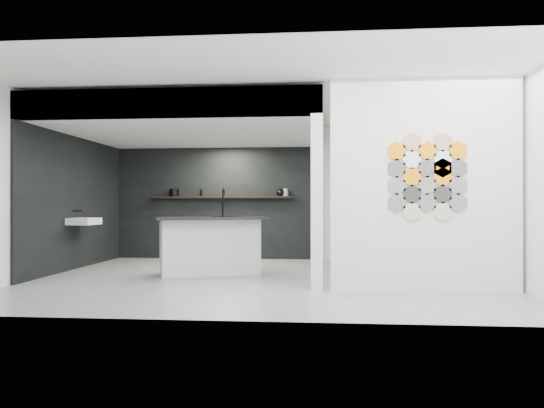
{
  "coord_description": "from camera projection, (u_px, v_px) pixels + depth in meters",
  "views": [
    {
      "loc": [
        0.85,
        -8.11,
        1.13
      ],
      "look_at": [
        0.1,
        0.3,
        1.15
      ],
      "focal_mm": 35.0,
      "sensor_mm": 36.0,
      "label": 1
    }
  ],
  "objects": [
    {
      "name": "floor",
      "position": [
        264.0,
        279.0,
        8.15
      ],
      "size": [
        7.0,
        6.0,
        0.01
      ],
      "primitive_type": "cube",
      "color": "slate"
    },
    {
      "name": "partition_panel",
      "position": [
        424.0,
        185.0,
        6.96
      ],
      "size": [
        2.45,
        0.15,
        2.8
      ],
      "primitive_type": "cube",
      "color": "silver",
      "rests_on": "floor"
    },
    {
      "name": "bay_clad_back",
      "position": [
        218.0,
        203.0,
        11.23
      ],
      "size": [
        4.4,
        0.04,
        2.35
      ],
      "primitive_type": "cube",
      "color": "black",
      "rests_on": "floor"
    },
    {
      "name": "bay_clad_left",
      "position": [
        77.0,
        203.0,
        9.46
      ],
      "size": [
        0.04,
        4.0,
        2.35
      ],
      "primitive_type": "cube",
      "color": "black",
      "rests_on": "floor"
    },
    {
      "name": "bulkhead",
      "position": [
        196.0,
        124.0,
        9.27
      ],
      "size": [
        4.4,
        4.0,
        0.4
      ],
      "primitive_type": "cube",
      "color": "silver",
      "rests_on": "corner_column"
    },
    {
      "name": "corner_column",
      "position": [
        317.0,
        202.0,
        7.09
      ],
      "size": [
        0.16,
        0.16,
        2.35
      ],
      "primitive_type": "cube",
      "color": "silver",
      "rests_on": "floor"
    },
    {
      "name": "fascia_beam",
      "position": [
        164.0,
        103.0,
        7.36
      ],
      "size": [
        4.4,
        0.16,
        0.4
      ],
      "primitive_type": "cube",
      "color": "silver",
      "rests_on": "corner_column"
    },
    {
      "name": "wall_basin",
      "position": [
        84.0,
        221.0,
        9.24
      ],
      "size": [
        0.4,
        0.6,
        0.12
      ],
      "primitive_type": "cube",
      "color": "silver",
      "rests_on": "bay_clad_left"
    },
    {
      "name": "display_shelf",
      "position": [
        221.0,
        197.0,
        11.12
      ],
      "size": [
        3.0,
        0.15,
        0.04
      ],
      "primitive_type": "cube",
      "color": "black",
      "rests_on": "bay_clad_back"
    },
    {
      "name": "kitchen_island",
      "position": [
        210.0,
        245.0,
        8.62
      ],
      "size": [
        1.94,
        1.38,
        1.43
      ],
      "rotation": [
        0.0,
        0.0,
        0.37
      ],
      "color": "silver",
      "rests_on": "floor"
    },
    {
      "name": "stockpot",
      "position": [
        174.0,
        193.0,
        11.21
      ],
      "size": [
        0.23,
        0.23,
        0.16
      ],
      "primitive_type": "cylinder",
      "rotation": [
        0.0,
        0.0,
        -0.23
      ],
      "color": "black",
      "rests_on": "display_shelf"
    },
    {
      "name": "kettle",
      "position": [
        281.0,
        192.0,
        11.0
      ],
      "size": [
        0.19,
        0.19,
        0.16
      ],
      "primitive_type": "ellipsoid",
      "rotation": [
        0.0,
        0.0,
        0.05
      ],
      "color": "black",
      "rests_on": "display_shelf"
    },
    {
      "name": "glass_bowl",
      "position": [
        285.0,
        194.0,
        10.99
      ],
      "size": [
        0.13,
        0.13,
        0.09
      ],
      "primitive_type": "cylinder",
      "rotation": [
        0.0,
        0.0,
        0.03
      ],
      "color": "gray",
      "rests_on": "display_shelf"
    },
    {
      "name": "glass_vase",
      "position": [
        285.0,
        192.0,
        11.0
      ],
      "size": [
        0.12,
        0.12,
        0.15
      ],
      "primitive_type": "cylinder",
      "rotation": [
        0.0,
        0.0,
        0.06
      ],
      "color": "gray",
      "rests_on": "display_shelf"
    },
    {
      "name": "bottle_dark",
      "position": [
        201.0,
        193.0,
        11.15
      ],
      "size": [
        0.06,
        0.06,
        0.15
      ],
      "primitive_type": "cylinder",
      "rotation": [
        0.0,
        0.0,
        0.08
      ],
      "color": "black",
      "rests_on": "display_shelf"
    },
    {
      "name": "utensil_cup",
      "position": [
        174.0,
        194.0,
        11.21
      ],
      "size": [
        0.1,
        0.1,
        0.11
      ],
      "primitive_type": "cylinder",
      "rotation": [
        0.0,
        0.0,
        -0.18
      ],
      "color": "black",
      "rests_on": "display_shelf"
    },
    {
      "name": "hex_tile_cluster",
      "position": [
        428.0,
        176.0,
        6.87
      ],
      "size": [
        1.04,
        0.02,
        1.16
      ],
      "color": "#66635E",
      "rests_on": "partition_panel"
    }
  ]
}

